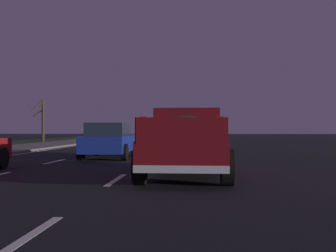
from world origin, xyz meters
name	(u,v)px	position (x,y,z in m)	size (l,w,h in m)	color
ground	(139,148)	(27.00, 0.00, 0.00)	(144.00, 144.00, 0.00)	black
sidewalk_shoulder	(30,147)	(27.00, 7.45, 0.06)	(108.00, 4.00, 0.12)	slate
lane_markings	(103,146)	(29.85, 3.09, 0.00)	(108.00, 7.04, 0.01)	silver
pickup_truck	(186,140)	(11.08, -3.50, 0.98)	(5.46, 2.35, 1.87)	maroon
sedan_blue	(109,140)	(17.70, 0.04, 0.78)	(4.44, 2.09, 1.54)	navy
bare_tree_far	(43,119)	(39.79, 11.48, 2.21)	(0.89, 1.18, 4.30)	#423323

